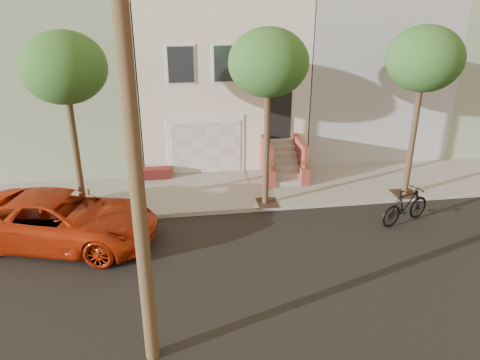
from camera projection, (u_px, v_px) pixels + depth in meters
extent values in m
plane|color=black|center=(258.00, 267.00, 14.12)|extent=(90.00, 90.00, 0.00)
cube|color=gray|center=(233.00, 190.00, 18.95)|extent=(40.00, 3.70, 0.15)
cube|color=#BBAFA0|center=(217.00, 73.00, 22.86)|extent=(7.00, 8.00, 7.00)
cube|color=gray|center=(70.00, 77.00, 21.95)|extent=(6.50, 8.00, 7.00)
cube|color=#9B9EA3|center=(352.00, 69.00, 23.77)|extent=(6.50, 8.00, 7.00)
cube|color=gray|center=(472.00, 66.00, 24.64)|extent=(6.50, 8.00, 7.00)
cube|color=silver|center=(206.00, 145.00, 20.01)|extent=(3.20, 0.12, 2.50)
cube|color=silver|center=(206.00, 147.00, 19.99)|extent=(2.90, 0.06, 2.20)
cube|color=gray|center=(211.00, 190.00, 18.80)|extent=(3.20, 3.70, 0.02)
cube|color=maroon|center=(155.00, 173.00, 19.83)|extent=(1.40, 0.45, 0.44)
cube|color=black|center=(279.00, 116.00, 19.93)|extent=(1.00, 0.06, 2.00)
cube|color=#3F4751|center=(181.00, 65.00, 18.52)|extent=(1.00, 0.06, 1.40)
cube|color=silver|center=(181.00, 65.00, 18.54)|extent=(1.15, 0.05, 1.55)
cube|color=#3F4751|center=(227.00, 64.00, 18.76)|extent=(1.00, 0.06, 1.40)
cube|color=silver|center=(227.00, 63.00, 18.78)|extent=(1.15, 0.05, 1.55)
cube|color=#3F4751|center=(271.00, 62.00, 19.00)|extent=(1.00, 0.06, 1.40)
cube|color=silver|center=(271.00, 62.00, 19.02)|extent=(1.15, 0.05, 1.55)
cube|color=gray|center=(287.00, 183.00, 19.21)|extent=(1.20, 0.28, 0.20)
cube|color=gray|center=(286.00, 176.00, 19.38)|extent=(1.20, 0.28, 0.20)
cube|color=gray|center=(284.00, 168.00, 19.56)|extent=(1.20, 0.28, 0.20)
cube|color=gray|center=(283.00, 162.00, 19.73)|extent=(1.20, 0.28, 0.20)
cube|color=gray|center=(282.00, 155.00, 19.91)|extent=(1.20, 0.28, 0.20)
cube|color=gray|center=(280.00, 148.00, 20.09)|extent=(1.20, 0.28, 0.20)
cube|color=gray|center=(279.00, 141.00, 20.26)|extent=(1.20, 0.28, 0.20)
cube|color=maroon|center=(267.00, 160.00, 19.60)|extent=(0.18, 1.96, 1.60)
cube|color=maroon|center=(300.00, 158.00, 19.79)|extent=(0.18, 1.96, 1.60)
cube|color=maroon|center=(271.00, 178.00, 18.98)|extent=(0.35, 0.35, 0.70)
imported|color=#274F1C|center=(271.00, 165.00, 18.75)|extent=(0.40, 0.35, 0.45)
cube|color=maroon|center=(305.00, 176.00, 19.17)|extent=(0.35, 0.35, 0.70)
imported|color=#274F1C|center=(306.00, 163.00, 18.94)|extent=(0.41, 0.35, 0.45)
cube|color=#2D2116|center=(85.00, 214.00, 16.87)|extent=(0.90, 0.90, 0.02)
cylinder|color=#342517|center=(77.00, 159.00, 16.04)|extent=(0.22, 0.22, 4.20)
ellipsoid|color=#274F1C|center=(64.00, 68.00, 14.84)|extent=(2.70, 2.57, 2.29)
cube|color=#2D2116|center=(265.00, 203.00, 17.74)|extent=(0.90, 0.90, 0.02)
cylinder|color=#342517|center=(266.00, 150.00, 16.91)|extent=(0.22, 0.22, 4.20)
ellipsoid|color=#274F1C|center=(268.00, 62.00, 15.71)|extent=(2.70, 2.57, 2.29)
cube|color=#2D2116|center=(404.00, 194.00, 18.48)|extent=(0.90, 0.90, 0.02)
cylinder|color=#342517|center=(412.00, 142.00, 17.65)|extent=(0.22, 0.22, 4.20)
ellipsoid|color=#274F1C|center=(425.00, 59.00, 16.45)|extent=(2.70, 2.57, 2.29)
cylinder|color=#402E1D|center=(133.00, 148.00, 8.84)|extent=(0.30, 0.30, 10.00)
imported|color=#A8270B|center=(62.00, 219.00, 15.08)|extent=(6.55, 4.33, 1.67)
imported|color=black|center=(406.00, 206.00, 16.40)|extent=(2.22, 1.37, 1.29)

